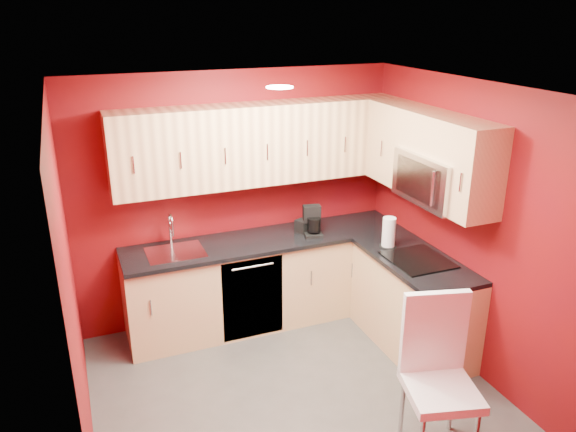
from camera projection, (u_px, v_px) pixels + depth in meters
floor at (294, 392)px, 4.71m from camera, size 3.20×3.20×0.00m
ceiling at (295, 90)px, 3.84m from camera, size 3.20×3.20×0.00m
wall_back at (237, 198)px, 5.58m from camera, size 3.20×0.00×3.20m
wall_front at (403, 367)px, 2.97m from camera, size 3.20×0.00×3.20m
wall_left at (72, 294)px, 3.71m from camera, size 0.00×3.00×3.00m
wall_right at (466, 228)px, 4.83m from camera, size 0.00×3.00×3.00m
base_cabinets_back at (267, 281)px, 5.67m from camera, size 2.80×0.60×0.87m
base_cabinets_right at (413, 304)px, 5.23m from camera, size 0.60×1.30×0.87m
countertop_back at (267, 240)px, 5.50m from camera, size 2.80×0.63×0.04m
countertop_right at (416, 261)px, 5.05m from camera, size 0.63×1.27×0.04m
upper_cabinets_back at (261, 144)px, 5.29m from camera, size 2.80×0.35×0.75m
upper_cabinets_right at (425, 146)px, 4.93m from camera, size 0.35×1.55×0.75m
microwave at (436, 178)px, 4.79m from camera, size 0.42×0.76×0.42m
cooktop at (418, 260)px, 5.01m from camera, size 0.50×0.55×0.01m
sink at (175, 248)px, 5.18m from camera, size 0.52×0.42×0.35m
dishwasher_front at (253, 298)px, 5.33m from camera, size 0.60×0.02×0.82m
downlight at (280, 87)px, 4.10m from camera, size 0.20×0.20×0.01m
coffee_maker at (313, 221)px, 5.53m from camera, size 0.22×0.26×0.29m
napkin_holder at (303, 226)px, 5.62m from camera, size 0.16×0.16×0.13m
paper_towel at (389, 232)px, 5.25m from camera, size 0.18×0.18×0.29m
dining_chair at (442, 383)px, 3.89m from camera, size 0.59×0.61×1.18m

